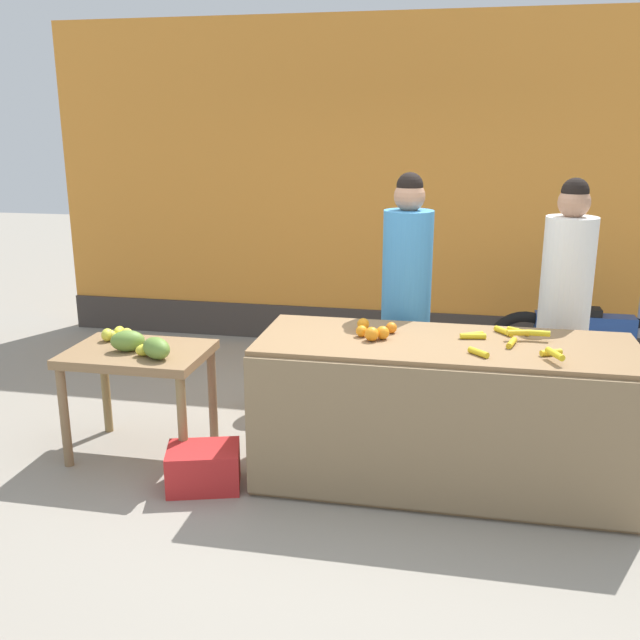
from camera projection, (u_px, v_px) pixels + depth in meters
ground_plane at (359, 472)px, 4.57m from camera, size 24.00×24.00×0.00m
market_wall_back at (404, 190)px, 6.87m from camera, size 7.09×0.23×3.17m
fruit_stall_counter at (442, 414)px, 4.34m from camera, size 2.26×0.86×0.92m
side_table_wooden at (138, 365)px, 4.68m from camera, size 0.91×0.65×0.74m
banana_bunch_pile at (511, 340)px, 4.17m from camera, size 0.57×0.65×0.07m
orange_pile at (374, 330)px, 4.31m from camera, size 0.25×0.30×0.09m
mango_papaya_pile at (136, 342)px, 4.60m from camera, size 0.66×0.58×0.14m
vendor_woman_blue_shirt at (406, 308)px, 4.90m from camera, size 0.34×0.34×1.87m
vendor_woman_white_shirt at (563, 314)px, 4.78m from camera, size 0.34×0.34×1.84m
parked_motorcycle at (582, 343)px, 5.93m from camera, size 1.60×0.18×0.88m
produce_crate at (204, 467)px, 4.36m from camera, size 0.51×0.43×0.26m
produce_sack at (275, 382)px, 5.45m from camera, size 0.46×0.44×0.51m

